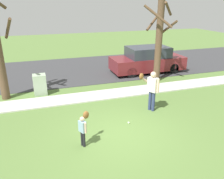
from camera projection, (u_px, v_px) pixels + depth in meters
ground_plane at (95, 97)px, 11.09m from camera, size 48.00×48.00×0.00m
sidewalk_strip at (95, 96)px, 11.17m from camera, size 36.00×1.20×0.06m
road_surface at (77, 69)px, 15.61m from camera, size 36.00×6.80×0.02m
person_adult at (152, 87)px, 9.38m from camera, size 0.84×0.55×1.70m
person_child at (83, 125)px, 7.18m from camera, size 0.43×0.54×1.08m
baseball at (129, 123)px, 8.68m from camera, size 0.07×0.07×0.07m
utility_cabinet at (40, 85)px, 11.25m from camera, size 0.61×0.53×1.02m
street_tree_near at (159, 39)px, 12.54m from camera, size 1.84×1.88×4.48m
parked_suv_maroon at (147, 60)px, 14.80m from camera, size 4.70×1.90×1.63m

